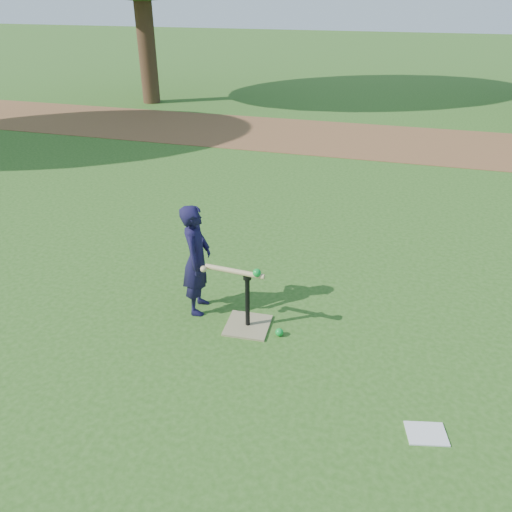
# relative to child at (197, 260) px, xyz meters

# --- Properties ---
(ground) EXTENTS (80.00, 80.00, 0.00)m
(ground) POSITION_rel_child_xyz_m (0.56, -0.26, -0.59)
(ground) COLOR #285116
(ground) RESTS_ON ground
(dirt_strip) EXTENTS (24.00, 3.00, 0.01)m
(dirt_strip) POSITION_rel_child_xyz_m (0.56, 7.24, -0.59)
(dirt_strip) COLOR brown
(dirt_strip) RESTS_ON ground
(child) EXTENTS (0.35, 0.47, 1.18)m
(child) POSITION_rel_child_xyz_m (0.00, 0.00, 0.00)
(child) COLOR black
(child) RESTS_ON ground
(wiffle_ball_ground) EXTENTS (0.08, 0.08, 0.08)m
(wiffle_ball_ground) POSITION_rel_child_xyz_m (0.93, -0.22, -0.55)
(wiffle_ball_ground) COLOR #0D962D
(wiffle_ball_ground) RESTS_ON ground
(clipboard) EXTENTS (0.34, 0.29, 0.01)m
(clipboard) POSITION_rel_child_xyz_m (2.30, -1.10, -0.59)
(clipboard) COLOR silver
(clipboard) RESTS_ON ground
(batting_tee) EXTENTS (0.45, 0.45, 0.61)m
(batting_tee) POSITION_rel_child_xyz_m (0.58, -0.16, -0.48)
(batting_tee) COLOR #8E815A
(batting_tee) RESTS_ON ground
(swing_action) EXTENTS (0.63, 0.12, 0.11)m
(swing_action) POSITION_rel_child_xyz_m (0.48, -0.19, 0.05)
(swing_action) COLOR tan
(swing_action) RESTS_ON ground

